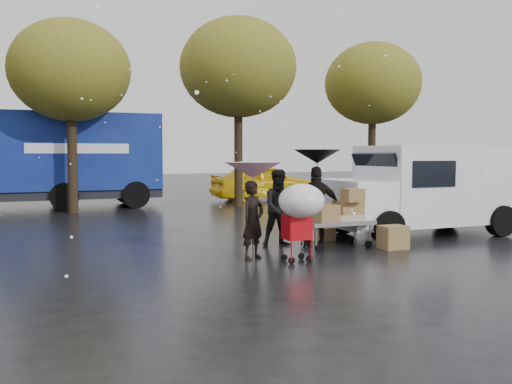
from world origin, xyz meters
name	(u,v)px	position (x,y,z in m)	size (l,w,h in m)	color
ground	(297,257)	(0.00, 0.00, 0.00)	(90.00, 90.00, 0.00)	black
person_pink	(253,220)	(-0.85, 0.16, 0.75)	(0.54, 0.36, 1.49)	black
person_middle	(280,208)	(0.24, 1.29, 0.84)	(0.81, 0.63, 1.67)	black
person_black	(317,206)	(0.97, 0.98, 0.87)	(1.02, 0.42, 1.74)	black
umbrella_pink	(253,170)	(-0.85, 0.16, 1.69)	(1.08, 1.08, 1.85)	#4C4C4C
umbrella_black	(317,157)	(0.97, 0.98, 1.95)	(1.02, 1.02, 2.10)	#4C4C4C
vendor_cart	(340,214)	(1.34, 0.61, 0.73)	(1.52, 0.80, 1.27)	slate
shopping_cart	(301,205)	(-0.21, -0.57, 1.06)	(0.84, 0.84, 1.46)	#B60A11
white_van	(426,188)	(4.31, 1.47, 1.16)	(4.91, 2.18, 2.20)	white
blue_truck	(52,161)	(-4.09, 11.93, 1.76)	(8.30, 2.60, 3.50)	navy
box_ground_near	(393,237)	(2.29, 0.05, 0.25)	(0.55, 0.44, 0.49)	olive
box_ground_far	(325,234)	(1.48, 1.52, 0.15)	(0.40, 0.31, 0.31)	olive
yellow_taxi	(265,182)	(4.49, 12.14, 0.79)	(1.86, 4.63, 1.58)	yellow
tree_row	(160,69)	(-0.47, 10.00, 5.02)	(21.60, 4.40, 7.12)	black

